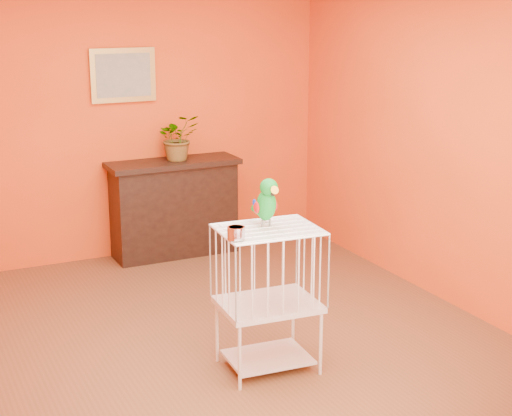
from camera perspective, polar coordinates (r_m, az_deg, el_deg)
ground at (r=5.89m, az=-2.65°, el=-9.50°), size 4.50×4.50×0.00m
room_shell at (r=5.43m, az=-2.85°, el=5.89°), size 4.50×4.50×4.50m
console_cabinet at (r=7.65m, az=-5.97°, el=0.01°), size 1.27×0.45×0.94m
potted_plant at (r=7.52m, az=-5.64°, el=4.74°), size 0.40×0.44×0.34m
framed_picture at (r=7.48m, az=-9.64°, el=9.50°), size 0.62×0.04×0.50m
birdcage at (r=5.26m, az=0.89°, el=-6.50°), size 0.67×0.54×0.99m
feed_cup at (r=4.86m, az=-1.46°, el=-1.82°), size 0.11×0.11×0.08m
parrot at (r=5.10m, az=0.75°, el=0.47°), size 0.16×0.30×0.33m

